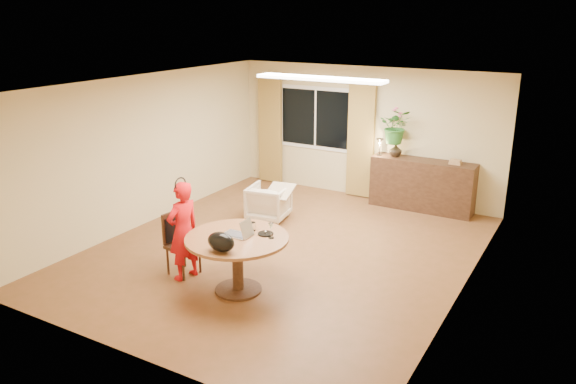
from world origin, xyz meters
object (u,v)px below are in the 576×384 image
(child, at_px, (183,231))
(sideboard, at_px, (422,185))
(dining_table, at_px, (237,249))
(dining_chair, at_px, (183,244))
(armchair, at_px, (269,202))

(child, relative_size, sideboard, 0.73)
(dining_table, height_order, dining_chair, dining_chair)
(armchair, distance_m, sideboard, 2.93)
(sideboard, bearing_deg, dining_table, -104.51)
(armchair, bearing_deg, dining_chair, 83.32)
(dining_table, bearing_deg, sideboard, 75.49)
(dining_table, bearing_deg, child, -177.26)
(dining_chair, bearing_deg, sideboard, 71.63)
(armchair, bearing_deg, sideboard, -149.21)
(dining_chair, height_order, sideboard, sideboard)
(child, distance_m, armchair, 2.63)
(dining_chair, height_order, child, child)
(dining_chair, xyz_separation_m, child, (0.10, -0.09, 0.26))
(dining_table, distance_m, sideboard, 4.59)
(child, bearing_deg, armchair, -163.54)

